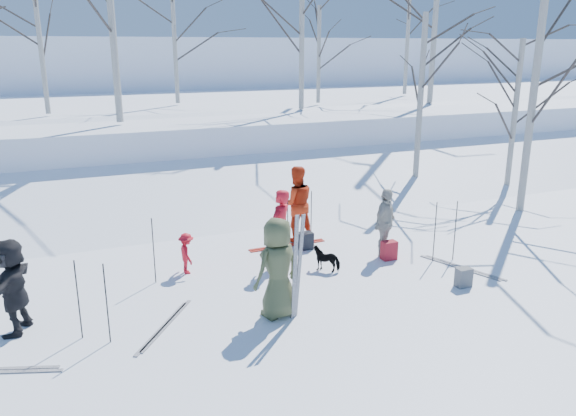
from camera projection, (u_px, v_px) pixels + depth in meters
name	position (u px, v px, depth m)	size (l,w,h in m)	color
ground	(318.00, 294.00, 10.67)	(120.00, 120.00, 0.00)	white
snow_ramp	(217.00, 198.00, 16.83)	(70.00, 9.50, 1.40)	white
snow_plateau	(156.00, 127.00, 25.45)	(70.00, 18.00, 2.20)	white
far_hill	(108.00, 80.00, 43.78)	(90.00, 30.00, 6.00)	white
skier_olive_center	(278.00, 268.00, 9.57)	(0.87, 0.57, 1.78)	#424A2C
skier_red_north	(280.00, 228.00, 11.81)	(0.61, 0.40, 1.68)	red
skier_redor_behind	(296.00, 204.00, 13.39)	(0.89, 0.69, 1.83)	red
skier_red_seated	(187.00, 253.00, 11.54)	(0.56, 0.32, 0.86)	red
skier_cream_east	(385.00, 223.00, 12.40)	(0.90, 0.38, 1.54)	beige
skier_grey_west	(12.00, 286.00, 9.07)	(1.49, 0.48, 1.61)	black
dog	(327.00, 258.00, 11.75)	(0.27, 0.60, 0.51)	black
upright_ski_left	(295.00, 268.00, 9.42)	(0.07, 0.02, 1.90)	silver
upright_ski_right	(299.00, 267.00, 9.48)	(0.07, 0.02, 1.90)	silver
ski_pair_b	(462.00, 268.00, 11.91)	(0.84, 1.85, 0.02)	silver
ski_pair_c	(287.00, 245.00, 13.23)	(1.90, 0.24, 0.02)	#A62517
ski_pair_d	(165.00, 326.00, 9.43)	(1.28, 1.66, 0.02)	silver
ski_pole_a	(311.00, 219.00, 13.03)	(0.02, 0.02, 1.34)	black
ski_pole_b	(78.00, 300.00, 8.88)	(0.02, 0.02, 1.34)	black
ski_pole_c	(435.00, 232.00, 12.10)	(0.02, 0.02, 1.34)	black
ski_pole_d	(288.00, 223.00, 12.74)	(0.02, 0.02, 1.34)	black
ski_pole_e	(154.00, 251.00, 11.00)	(0.02, 0.02, 1.34)	black
ski_pole_f	(455.00, 231.00, 12.20)	(0.02, 0.02, 1.34)	black
ski_pole_g	(107.00, 304.00, 8.74)	(0.02, 0.02, 1.34)	black
backpack_red	(389.00, 250.00, 12.34)	(0.32, 0.22, 0.42)	maroon
backpack_grey	(464.00, 277.00, 10.94)	(0.30, 0.20, 0.38)	#53565A
backpack_dark	(305.00, 241.00, 12.97)	(0.34, 0.24, 0.40)	black
birch_plateau_a	(319.00, 55.00, 23.41)	(3.35, 3.35, 3.93)	silver
birch_plateau_b	(175.00, 43.00, 23.21)	(4.05, 4.05, 4.93)	silver
birch_plateau_e	(302.00, 31.00, 20.86)	(4.63, 4.63, 5.76)	silver
birch_plateau_f	(408.00, 33.00, 27.56)	(4.75, 4.75, 5.92)	silver
birch_plateau_g	(40.00, 41.00, 19.43)	(4.08, 4.08, 4.97)	silver
birch_edge_b	(534.00, 87.00, 15.13)	(5.45, 5.45, 6.94)	silver
birch_edge_c	(514.00, 117.00, 17.63)	(3.94, 3.94, 4.77)	silver
birch_edge_e	(420.00, 106.00, 17.37)	(4.46, 4.46, 5.51)	silver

